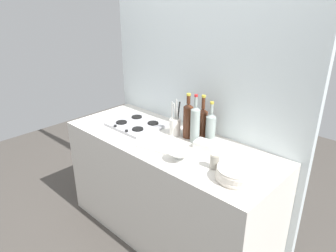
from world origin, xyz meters
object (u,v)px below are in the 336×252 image
plate_stack (237,174)px  condiment_jar_front (215,161)px  butter_dish (206,145)px  wine_bottle_leftmost (211,127)px  cutting_board (155,146)px  wine_bottle_mid_right (188,120)px  mixing_bowl (179,155)px  wine_bottle_mid_left (195,124)px  wine_bottle_rightmost (203,122)px  stovetop_hob (137,124)px  utensil_crock (175,126)px

plate_stack → condiment_jar_front: bearing=174.3°
plate_stack → condiment_jar_front: (-0.18, 0.02, 0.01)m
butter_dish → wine_bottle_leftmost: bearing=112.4°
wine_bottle_leftmost → cutting_board: (-0.24, -0.36, -0.11)m
wine_bottle_mid_right → mixing_bowl: bearing=-58.7°
cutting_board → wine_bottle_mid_left: bearing=60.0°
plate_stack → mixing_bowl: size_ratio=1.71×
wine_bottle_rightmost → plate_stack: bearing=-32.7°
wine_bottle_mid_left → wine_bottle_mid_right: (-0.09, 0.02, -0.00)m
stovetop_hob → cutting_board: size_ratio=1.70×
stovetop_hob → condiment_jar_front: (0.90, -0.12, 0.04)m
utensil_crock → wine_bottle_rightmost: bearing=30.1°
stovetop_hob → mixing_bowl: 0.69m
butter_dish → condiment_jar_front: condiment_jar_front is taller
wine_bottle_mid_right → condiment_jar_front: bearing=-29.5°
stovetop_hob → wine_bottle_leftmost: size_ratio=1.32×
butter_dish → utensil_crock: utensil_crock is taller
plate_stack → utensil_crock: size_ratio=0.89×
cutting_board → wine_bottle_leftmost: bearing=56.8°
wine_bottle_mid_right → wine_bottle_rightmost: (0.08, 0.08, -0.02)m
stovetop_hob → cutting_board: (0.39, -0.18, -0.00)m
plate_stack → butter_dish: plate_stack is taller
plate_stack → cutting_board: (-0.68, -0.04, -0.03)m
plate_stack → wine_bottle_mid_right: (-0.61, 0.26, 0.11)m
plate_stack → utensil_crock: (-0.72, 0.23, 0.04)m
condiment_jar_front → wine_bottle_rightmost: bearing=137.3°
condiment_jar_front → wine_bottle_mid_right: bearing=150.5°
wine_bottle_leftmost → mixing_bowl: wine_bottle_leftmost is taller
wine_bottle_mid_right → wine_bottle_mid_left: bearing=-15.4°
wine_bottle_mid_left → butter_dish: wine_bottle_mid_left is taller
wine_bottle_mid_right → butter_dish: 0.26m
stovetop_hob → wine_bottle_mid_right: size_ratio=1.16×
stovetop_hob → mixing_bowl: bearing=-17.2°
condiment_jar_front → stovetop_hob: bearing=172.2°
wine_bottle_mid_right → cutting_board: bearing=-102.9°
condiment_jar_front → butter_dish: bearing=138.3°
plate_stack → condiment_jar_front: size_ratio=2.52×
wine_bottle_mid_right → utensil_crock: (-0.11, -0.03, -0.07)m
wine_bottle_mid_left → condiment_jar_front: wine_bottle_mid_left is taller
wine_bottle_mid_right → utensil_crock: wine_bottle_mid_right is taller
wine_bottle_leftmost → wine_bottle_mid_right: size_ratio=0.88×
plate_stack → wine_bottle_mid_left: size_ratio=0.69×
mixing_bowl → utensil_crock: size_ratio=0.52×
wine_bottle_leftmost → cutting_board: bearing=-123.2°
wine_bottle_leftmost → cutting_board: size_ratio=1.29×
stovetop_hob → plate_stack: (1.08, -0.14, 0.03)m
wine_bottle_rightmost → condiment_jar_front: size_ratio=3.33×
stovetop_hob → wine_bottle_leftmost: 0.67m
stovetop_hob → mixing_bowl: (0.66, -0.21, 0.02)m
wine_bottle_mid_left → butter_dish: size_ratio=2.33×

